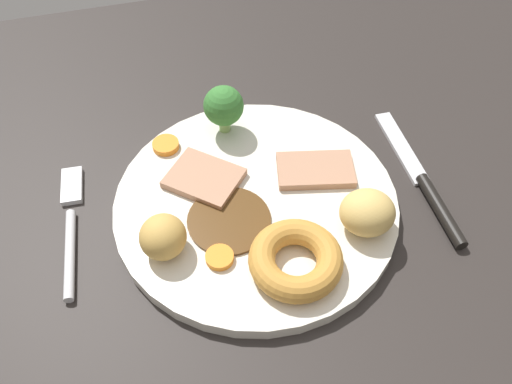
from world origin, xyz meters
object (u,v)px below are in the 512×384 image
object	(u,v)px
roast_potato_right	(163,237)
meat_slice_main	(204,178)
yorkshire_pudding	(296,260)
carrot_coin_front	(166,145)
meat_slice_under	(315,170)
roast_potato_left	(367,213)
broccoli_floret	(224,106)
fork	(71,224)
dinner_plate	(256,203)
carrot_coin_back	(220,257)
knife	(425,185)

from	to	relation	value
roast_potato_right	meat_slice_main	bearing A→B (deg)	54.45
yorkshire_pudding	carrot_coin_front	distance (cm)	19.09
meat_slice_under	roast_potato_left	size ratio (longest dim) A/B	1.51
broccoli_floret	fork	bearing A→B (deg)	-155.76
roast_potato_right	fork	distance (cm)	10.46
roast_potato_left	broccoli_floret	bearing A→B (deg)	120.66
meat_slice_main	yorkshire_pudding	xyz separation A→B (cm)	(5.49, -11.62, 0.75)
carrot_coin_front	fork	xyz separation A→B (cm)	(-10.20, -6.53, -1.34)
roast_potato_left	dinner_plate	bearing A→B (deg)	146.77
carrot_coin_front	fork	world-z (taller)	carrot_coin_front
roast_potato_left	carrot_coin_back	size ratio (longest dim) A/B	2.00
fork	meat_slice_under	bearing A→B (deg)	-88.12
meat_slice_under	dinner_plate	bearing A→B (deg)	-165.83
carrot_coin_front	knife	bearing A→B (deg)	-24.84
roast_potato_right	knife	xyz separation A→B (cm)	(26.01, 1.29, -2.83)
roast_potato_left	fork	world-z (taller)	roast_potato_left
yorkshire_pudding	broccoli_floret	xyz separation A→B (cm)	(-1.88, 18.13, 2.06)
yorkshire_pudding	carrot_coin_back	distance (cm)	6.59
roast_potato_right	broccoli_floret	distance (cm)	15.90
yorkshire_pudding	carrot_coin_front	bearing A→B (deg)	115.97
yorkshire_pudding	roast_potato_right	bearing A→B (deg)	155.39
roast_potato_left	roast_potato_right	size ratio (longest dim) A/B	1.18
dinner_plate	knife	size ratio (longest dim) A/B	1.45
roast_potato_right	carrot_coin_front	size ratio (longest dim) A/B	1.55
meat_slice_under	roast_potato_left	distance (cm)	7.76
roast_potato_left	carrot_coin_back	xyz separation A→B (cm)	(-13.45, -0.01, -1.67)
dinner_plate	meat_slice_under	xyz separation A→B (cm)	(6.52, 1.65, 1.10)
meat_slice_main	roast_potato_right	size ratio (longest dim) A/B	1.59
carrot_coin_back	knife	world-z (taller)	carrot_coin_back
meat_slice_main	roast_potato_left	distance (cm)	15.88
meat_slice_main	yorkshire_pudding	distance (cm)	12.87
carrot_coin_back	fork	size ratio (longest dim) A/B	0.16
dinner_plate	carrot_coin_front	bearing A→B (deg)	128.31
yorkshire_pudding	carrot_coin_front	xyz separation A→B (cm)	(-8.35, 17.15, -0.82)
meat_slice_main	roast_potato_left	world-z (taller)	roast_potato_left
dinner_plate	knife	distance (cm)	16.98
knife	meat_slice_main	bearing A→B (deg)	76.81
roast_potato_right	carrot_coin_back	distance (cm)	5.15
dinner_plate	broccoli_floret	distance (cm)	10.75
meat_slice_main	fork	xyz separation A→B (cm)	(-13.07, -1.00, -1.41)
meat_slice_under	carrot_coin_front	bearing A→B (deg)	151.63
knife	dinner_plate	bearing A→B (deg)	84.56
meat_slice_main	carrot_coin_back	size ratio (longest dim) A/B	2.71
yorkshire_pudding	broccoli_floret	size ratio (longest dim) A/B	1.50
knife	roast_potato_left	bearing A→B (deg)	115.09
yorkshire_pudding	meat_slice_under	bearing A→B (deg)	61.55
roast_potato_right	knife	bearing A→B (deg)	2.83
dinner_plate	knife	world-z (taller)	dinner_plate
carrot_coin_front	roast_potato_left	bearing A→B (deg)	-42.96
roast_potato_left	fork	distance (cm)	27.36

